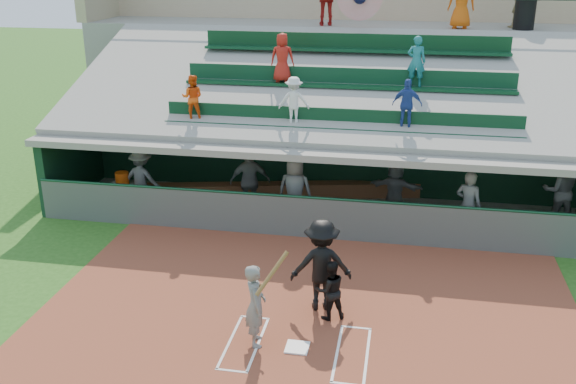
% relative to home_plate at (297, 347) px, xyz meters
% --- Properties ---
extents(ground, '(100.00, 100.00, 0.00)m').
position_rel_home_plate_xyz_m(ground, '(0.00, 0.00, -0.04)').
color(ground, '#265618').
rests_on(ground, ground).
extents(dirt_slab, '(11.00, 9.00, 0.02)m').
position_rel_home_plate_xyz_m(dirt_slab, '(0.00, 0.50, -0.03)').
color(dirt_slab, brown).
rests_on(dirt_slab, ground).
extents(home_plate, '(0.43, 0.43, 0.03)m').
position_rel_home_plate_xyz_m(home_plate, '(0.00, 0.00, 0.00)').
color(home_plate, white).
rests_on(home_plate, dirt_slab).
extents(batters_box_chalk, '(2.65, 1.85, 0.01)m').
position_rel_home_plate_xyz_m(batters_box_chalk, '(0.00, 0.00, -0.01)').
color(batters_box_chalk, white).
rests_on(batters_box_chalk, dirt_slab).
extents(dugout_floor, '(16.00, 3.50, 0.04)m').
position_rel_home_plate_xyz_m(dugout_floor, '(0.00, 6.75, -0.02)').
color(dugout_floor, gray).
rests_on(dugout_floor, ground).
extents(concourse_slab, '(20.00, 3.00, 4.60)m').
position_rel_home_plate_xyz_m(concourse_slab, '(0.00, 13.50, 2.26)').
color(concourse_slab, gray).
rests_on(concourse_slab, ground).
extents(grandstand, '(20.40, 10.40, 7.80)m').
position_rel_home_plate_xyz_m(grandstand, '(-0.01, 10.51, 2.23)').
color(grandstand, '#525852').
rests_on(grandstand, ground).
extents(batter_at_plate, '(0.90, 0.76, 1.95)m').
position_rel_home_plate_xyz_m(batter_at_plate, '(-0.79, 0.03, 0.81)').
color(batter_at_plate, '#61645E').
rests_on(batter_at_plate, dirt_slab).
extents(catcher, '(0.76, 0.69, 1.26)m').
position_rel_home_plate_xyz_m(catcher, '(0.46, 1.19, 0.61)').
color(catcher, black).
rests_on(catcher, dirt_slab).
extents(home_umpire, '(1.40, 1.00, 1.95)m').
position_rel_home_plate_xyz_m(home_umpire, '(0.22, 1.56, 0.96)').
color(home_umpire, black).
rests_on(home_umpire, dirt_slab).
extents(dugout_bench, '(14.46, 3.66, 0.44)m').
position_rel_home_plate_xyz_m(dugout_bench, '(0.04, 8.09, 0.23)').
color(dugout_bench, '#955D36').
rests_on(dugout_bench, dugout_floor).
extents(white_table, '(0.92, 0.79, 0.69)m').
position_rel_home_plate_xyz_m(white_table, '(-6.17, 6.09, 0.35)').
color(white_table, silver).
rests_on(white_table, dugout_floor).
extents(water_cooler, '(0.38, 0.38, 0.38)m').
position_rel_home_plate_xyz_m(water_cooler, '(-6.11, 6.03, 0.88)').
color(water_cooler, '#DE500D').
rests_on(water_cooler, white_table).
extents(dugout_player_a, '(1.22, 0.80, 1.77)m').
position_rel_home_plate_xyz_m(dugout_player_a, '(-5.55, 6.10, 0.89)').
color(dugout_player_a, '#545651').
rests_on(dugout_player_a, dugout_floor).
extents(dugout_player_b, '(1.20, 0.73, 1.90)m').
position_rel_home_plate_xyz_m(dugout_player_b, '(-2.42, 6.28, 0.96)').
color(dugout_player_b, '#575A55').
rests_on(dugout_player_b, dugout_floor).
extents(dugout_player_c, '(1.00, 0.70, 1.92)m').
position_rel_home_plate_xyz_m(dugout_player_c, '(-1.06, 5.76, 0.97)').
color(dugout_player_c, '#575A55').
rests_on(dugout_player_c, dugout_floor).
extents(dugout_player_d, '(1.54, 0.72, 1.59)m').
position_rel_home_plate_xyz_m(dugout_player_d, '(1.57, 6.81, 0.80)').
color(dugout_player_d, '#575A55').
rests_on(dugout_player_d, dugout_floor).
extents(dugout_player_e, '(0.79, 0.67, 1.82)m').
position_rel_home_plate_xyz_m(dugout_player_e, '(3.43, 5.63, 0.92)').
color(dugout_player_e, '#5C5E59').
rests_on(dugout_player_e, dugout_floor).
extents(dugout_player_f, '(0.94, 0.75, 1.90)m').
position_rel_home_plate_xyz_m(dugout_player_f, '(5.92, 7.08, 0.95)').
color(dugout_player_f, '#5D605A').
rests_on(dugout_player_f, dugout_floor).
extents(trash_bin, '(0.66, 0.66, 0.99)m').
position_rel_home_plate_xyz_m(trash_bin, '(5.34, 12.58, 5.06)').
color(trash_bin, black).
rests_on(trash_bin, concourse_slab).
extents(concourse_staff_b, '(0.87, 0.57, 1.77)m').
position_rel_home_plate_xyz_m(concourse_staff_b, '(3.30, 12.52, 5.45)').
color(concourse_staff_b, '#E4580D').
rests_on(concourse_staff_b, concourse_slab).
extents(concourse_staff_c, '(1.71, 0.70, 1.79)m').
position_rel_home_plate_xyz_m(concourse_staff_c, '(5.28, 13.17, 5.46)').
color(concourse_staff_c, tan).
rests_on(concourse_staff_c, concourse_slab).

